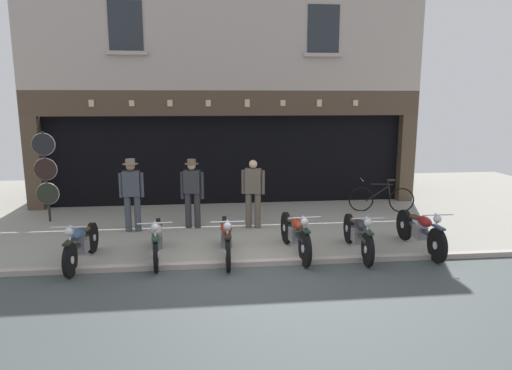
% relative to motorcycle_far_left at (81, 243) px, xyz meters
% --- Properties ---
extents(ground, '(23.24, 22.00, 0.18)m').
position_rel_motorcycle_far_left_xyz_m(ground, '(2.99, -1.49, -0.45)').
color(ground, gray).
extents(shop_facade, '(11.54, 4.42, 6.84)m').
position_rel_motorcycle_far_left_xyz_m(shop_facade, '(2.99, 6.47, 1.39)').
color(shop_facade, black).
rests_on(shop_facade, ground).
extents(motorcycle_far_left, '(0.62, 1.92, 0.90)m').
position_rel_motorcycle_far_left_xyz_m(motorcycle_far_left, '(0.00, 0.00, 0.00)').
color(motorcycle_far_left, black).
rests_on(motorcycle_far_left, ground).
extents(motorcycle_left, '(0.62, 2.03, 0.91)m').
position_rel_motorcycle_far_left_xyz_m(motorcycle_left, '(1.38, 0.16, -0.00)').
color(motorcycle_left, black).
rests_on(motorcycle_left, ground).
extents(motorcycle_center_left, '(0.62, 2.06, 0.92)m').
position_rel_motorcycle_far_left_xyz_m(motorcycle_center_left, '(2.72, 0.06, 0.01)').
color(motorcycle_center_left, black).
rests_on(motorcycle_center_left, ground).
extents(motorcycle_center, '(0.62, 2.09, 0.94)m').
position_rel_motorcycle_far_left_xyz_m(motorcycle_center, '(4.10, 0.13, 0.02)').
color(motorcycle_center, black).
rests_on(motorcycle_center, ground).
extents(motorcycle_center_right, '(0.62, 2.03, 0.91)m').
position_rel_motorcycle_far_left_xyz_m(motorcycle_center_right, '(5.35, -0.00, 0.01)').
color(motorcycle_center_right, black).
rests_on(motorcycle_center_right, ground).
extents(motorcycle_right, '(0.62, 2.11, 0.94)m').
position_rel_motorcycle_far_left_xyz_m(motorcycle_right, '(6.69, 0.07, 0.02)').
color(motorcycle_right, black).
rests_on(motorcycle_right, ground).
extents(salesman_left, '(0.56, 0.35, 1.72)m').
position_rel_motorcycle_far_left_xyz_m(salesman_left, '(0.63, 2.12, 0.54)').
color(salesman_left, '#3D424C').
rests_on(salesman_left, ground).
extents(shopkeeper_center, '(0.56, 0.33, 1.67)m').
position_rel_motorcycle_far_left_xyz_m(shopkeeper_center, '(2.02, 2.27, 0.51)').
color(shopkeeper_center, '#2D2D33').
rests_on(shopkeeper_center, ground).
extents(salesman_right, '(0.55, 0.30, 1.65)m').
position_rel_motorcycle_far_left_xyz_m(salesman_right, '(3.46, 2.11, 0.50)').
color(salesman_right, brown).
rests_on(salesman_right, ground).
extents(tyre_sign_pole, '(0.57, 0.06, 2.29)m').
position_rel_motorcycle_far_left_xyz_m(tyre_sign_pole, '(-1.63, 3.24, 0.91)').
color(tyre_sign_pole, '#232328').
rests_on(tyre_sign_pole, ground).
extents(advert_board_near, '(0.74, 0.03, 1.06)m').
position_rel_motorcycle_far_left_xyz_m(advert_board_near, '(4.96, 4.89, 1.39)').
color(advert_board_near, beige).
extents(leaning_bicycle, '(1.76, 0.54, 0.93)m').
position_rel_motorcycle_far_left_xyz_m(leaning_bicycle, '(7.16, 3.34, -0.05)').
color(leaning_bicycle, black).
rests_on(leaning_bicycle, ground).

